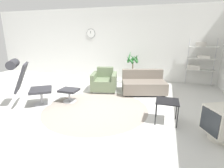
% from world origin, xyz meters
% --- Properties ---
extents(ground_plane, '(12.00, 12.00, 0.00)m').
position_xyz_m(ground_plane, '(0.00, 0.00, 0.00)').
color(ground_plane, silver).
extents(wall_back, '(12.00, 0.09, 2.80)m').
position_xyz_m(wall_back, '(-0.00, 3.13, 1.40)').
color(wall_back, silver).
rests_on(wall_back, ground_plane).
extents(round_rug, '(2.57, 2.57, 0.01)m').
position_xyz_m(round_rug, '(0.08, -0.11, 0.00)').
color(round_rug, gray).
rests_on(round_rug, ground_plane).
extents(lounge_chair, '(1.07, 0.97, 1.20)m').
position_xyz_m(lounge_chair, '(-1.61, -0.45, 0.72)').
color(lounge_chair, '#BCBCC1').
rests_on(lounge_chair, ground_plane).
extents(ottoman, '(0.48, 0.41, 0.36)m').
position_xyz_m(ottoman, '(-0.78, 0.12, 0.26)').
color(ottoman, '#BCBCC1').
rests_on(ottoman, ground_plane).
extents(armchair_red, '(0.92, 0.94, 0.72)m').
position_xyz_m(armchair_red, '(-0.21, 1.36, 0.27)').
color(armchair_red, silver).
rests_on(armchair_red, ground_plane).
extents(couch_low, '(1.50, 1.20, 0.69)m').
position_xyz_m(couch_low, '(1.03, 1.50, 0.25)').
color(couch_low, black).
rests_on(couch_low, ground_plane).
extents(side_table, '(0.45, 0.45, 0.47)m').
position_xyz_m(side_table, '(1.74, -0.31, 0.42)').
color(side_table, black).
rests_on(side_table, ground_plane).
extents(crt_television, '(0.64, 0.65, 0.60)m').
position_xyz_m(crt_television, '(2.63, -0.72, 0.33)').
color(crt_television, beige).
rests_on(crt_television, ground_plane).
extents(potted_plant, '(0.52, 0.54, 1.21)m').
position_xyz_m(potted_plant, '(0.49, 2.55, 0.61)').
color(potted_plant, '#333338').
rests_on(potted_plant, ground_plane).
extents(shelf_unit, '(0.93, 0.28, 1.65)m').
position_xyz_m(shelf_unit, '(2.76, 2.86, 0.98)').
color(shelf_unit, '#BCBCC1').
rests_on(shelf_unit, ground_plane).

